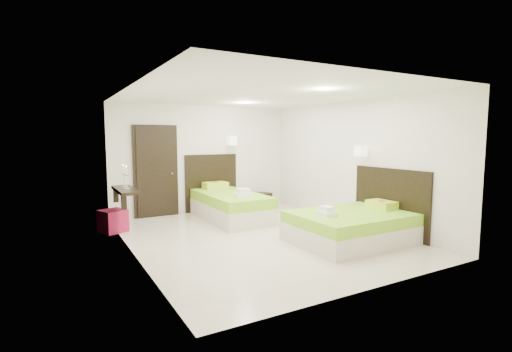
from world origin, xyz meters
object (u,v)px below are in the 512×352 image
bed_single (229,204)px  bed_double (354,225)px  nightstand (262,200)px  ottoman (113,221)px

bed_single → bed_double: 3.00m
bed_double → nightstand: 3.64m
bed_double → nightstand: size_ratio=4.91×
bed_single → bed_double: bearing=-67.8°
bed_single → ottoman: bed_single is taller
bed_single → bed_double: size_ratio=1.12×
bed_single → ottoman: 2.50m
bed_single → nightstand: size_ratio=5.50×
bed_single → nightstand: bearing=31.7°
bed_double → bed_single: bearing=112.2°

